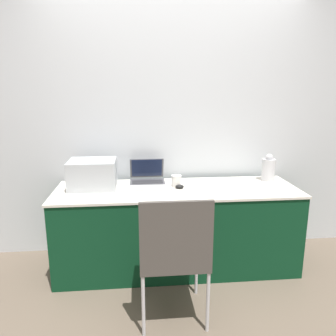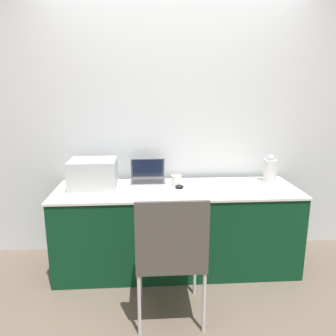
{
  "view_description": "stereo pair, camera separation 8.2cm",
  "coord_description": "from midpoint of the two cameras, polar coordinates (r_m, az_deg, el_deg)",
  "views": [
    {
      "loc": [
        -0.34,
        -2.43,
        1.61
      ],
      "look_at": [
        -0.08,
        0.36,
        0.93
      ],
      "focal_mm": 35.0,
      "sensor_mm": 36.0,
      "label": 1
    },
    {
      "loc": [
        -0.26,
        -2.43,
        1.61
      ],
      "look_at": [
        -0.08,
        0.36,
        0.93
      ],
      "focal_mm": 35.0,
      "sensor_mm": 36.0,
      "label": 2
    }
  ],
  "objects": [
    {
      "name": "ground_plane",
      "position": [
        2.93,
        2.94,
        -19.76
      ],
      "size": [
        14.0,
        14.0,
        0.0
      ],
      "primitive_type": "plane",
      "color": "#6B5B4C"
    },
    {
      "name": "wall_back",
      "position": [
        3.23,
        1.63,
        8.06
      ],
      "size": [
        8.0,
        0.05,
        2.6
      ],
      "color": "silver",
      "rests_on": "ground_plane"
    },
    {
      "name": "table",
      "position": [
        3.04,
        2.29,
        -10.37
      ],
      "size": [
        2.15,
        0.68,
        0.75
      ],
      "color": "#0C381E",
      "rests_on": "ground_plane"
    },
    {
      "name": "printer",
      "position": [
        2.98,
        -12.13,
        -0.76
      ],
      "size": [
        0.41,
        0.34,
        0.25
      ],
      "color": "#B2B7BC",
      "rests_on": "table"
    },
    {
      "name": "laptop_left",
      "position": [
        3.1,
        -2.77,
        -1.57
      ],
      "size": [
        0.32,
        0.29,
        0.21
      ],
      "color": "#4C4C51",
      "rests_on": "table"
    },
    {
      "name": "external_keyboard",
      "position": [
        2.88,
        -2.98,
        -3.53
      ],
      "size": [
        0.45,
        0.14,
        0.02
      ],
      "color": "silver",
      "rests_on": "table"
    },
    {
      "name": "coffee_cup",
      "position": [
        2.94,
        2.2,
        -2.31
      ],
      "size": [
        0.09,
        0.09,
        0.11
      ],
      "color": "white",
      "rests_on": "table"
    },
    {
      "name": "mouse",
      "position": [
        2.9,
        2.84,
        -3.29
      ],
      "size": [
        0.08,
        0.05,
        0.04
      ],
      "color": "black",
      "rests_on": "table"
    },
    {
      "name": "metal_pitcher",
      "position": [
        3.26,
        18.04,
        -0.24
      ],
      "size": [
        0.13,
        0.13,
        0.26
      ],
      "color": "silver",
      "rests_on": "table"
    },
    {
      "name": "chair",
      "position": [
        2.28,
        1.52,
        -14.11
      ],
      "size": [
        0.47,
        0.46,
        0.94
      ],
      "color": "#4C4742",
      "rests_on": "ground_plane"
    }
  ]
}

